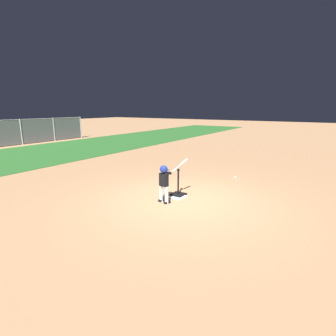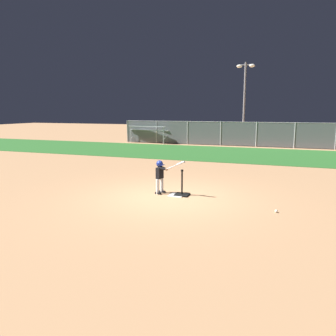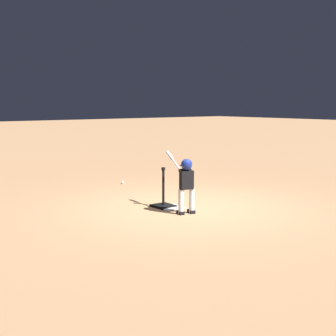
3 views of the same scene
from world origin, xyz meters
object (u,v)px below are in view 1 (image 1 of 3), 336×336
(bleachers_right_center, at_px, (43,132))
(baseball, at_px, (235,177))
(batting_tee, at_px, (178,191))
(batter_child, at_px, (165,179))

(bleachers_right_center, bearing_deg, baseball, -101.57)
(batting_tee, distance_m, baseball, 2.84)
(batter_child, bearing_deg, bleachers_right_center, 67.12)
(batting_tee, xyz_separation_m, baseball, (2.72, -0.80, -0.08))
(batter_child, xyz_separation_m, bleachers_right_center, (6.92, 16.41, -0.14))
(batting_tee, distance_m, bleachers_right_center, 17.57)
(batter_child, relative_size, bleachers_right_center, 0.38)
(batter_child, distance_m, baseball, 3.55)
(batter_child, xyz_separation_m, baseball, (3.40, -0.81, -0.61))
(bleachers_right_center, bearing_deg, batter_child, -112.88)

